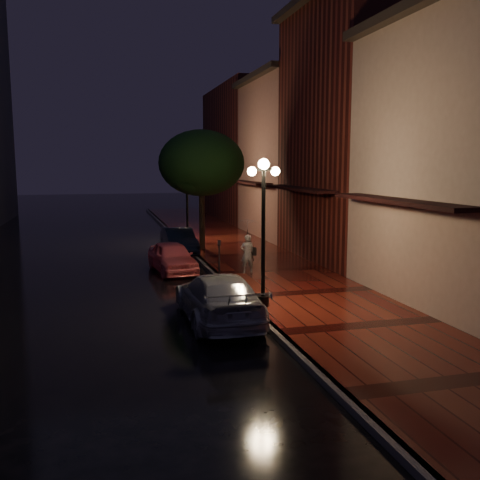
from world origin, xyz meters
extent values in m
plane|color=black|center=(0.00, 0.00, 0.00)|extent=(120.00, 120.00, 0.00)
cube|color=#4A100D|center=(2.25, 0.00, 0.07)|extent=(4.50, 60.00, 0.15)
cube|color=#595451|center=(0.00, 0.00, 0.07)|extent=(0.25, 60.00, 0.15)
cube|color=#511914|center=(7.00, 2.00, 5.50)|extent=(5.00, 8.00, 11.00)
cube|color=#8C5951|center=(7.00, 10.00, 4.50)|extent=(5.00, 8.00, 9.00)
cube|color=#511914|center=(7.00, 20.00, 5.00)|extent=(5.00, 12.00, 10.00)
cylinder|color=black|center=(0.35, -5.00, 2.15)|extent=(0.12, 0.12, 4.00)
cylinder|color=black|center=(0.35, -5.00, 0.30)|extent=(0.36, 0.36, 0.30)
cube|color=black|center=(0.35, -5.00, 4.15)|extent=(0.70, 0.08, 0.08)
sphere|color=#FFDA99|center=(0.35, -5.00, 4.30)|extent=(0.32, 0.32, 0.32)
sphere|color=#FFDA99|center=(0.00, -5.00, 4.10)|extent=(0.26, 0.26, 0.26)
sphere|color=#FFDA99|center=(0.70, -5.00, 4.10)|extent=(0.26, 0.26, 0.26)
cylinder|color=black|center=(0.35, 9.00, 2.15)|extent=(0.12, 0.12, 4.00)
cylinder|color=black|center=(0.35, 9.00, 0.30)|extent=(0.36, 0.36, 0.30)
cube|color=black|center=(0.35, 9.00, 4.15)|extent=(0.70, 0.08, 0.08)
sphere|color=#FFDA99|center=(0.35, 9.00, 4.30)|extent=(0.32, 0.32, 0.32)
sphere|color=#FFDA99|center=(0.00, 9.00, 4.10)|extent=(0.26, 0.26, 0.26)
sphere|color=#FFDA99|center=(0.70, 9.00, 4.10)|extent=(0.26, 0.26, 0.26)
cylinder|color=black|center=(0.60, 6.00, 1.75)|extent=(0.28, 0.28, 3.20)
ellipsoid|color=black|center=(0.60, 6.00, 4.35)|extent=(4.16, 4.16, 3.20)
sphere|color=black|center=(1.30, 6.60, 3.75)|extent=(1.80, 1.80, 1.80)
sphere|color=black|center=(0.00, 5.30, 3.85)|extent=(1.80, 1.80, 1.80)
imported|color=#EF626C|center=(-1.49, 1.37, 0.61)|extent=(1.88, 3.74, 1.22)
imported|color=black|center=(-0.60, 5.69, 0.62)|extent=(1.44, 3.82, 1.24)
imported|color=#9C9CA3|center=(-1.15, -5.74, 0.67)|extent=(1.90, 4.64, 1.35)
imported|color=silver|center=(1.18, -0.29, 0.90)|extent=(0.57, 0.40, 1.50)
imported|color=silver|center=(1.18, -0.29, 1.85)|extent=(0.87, 0.89, 0.80)
cylinder|color=black|center=(1.18, -0.29, 1.25)|extent=(0.02, 0.02, 1.20)
cube|color=black|center=(1.43, -0.34, 1.00)|extent=(0.12, 0.28, 0.30)
cylinder|color=black|center=(0.15, 0.07, 0.68)|extent=(0.06, 0.06, 1.06)
cube|color=black|center=(0.15, 0.07, 1.31)|extent=(0.13, 0.10, 0.21)
camera|label=1|loc=(-4.20, -19.69, 4.31)|focal=40.00mm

